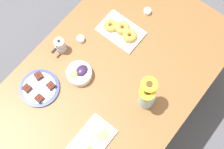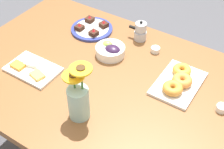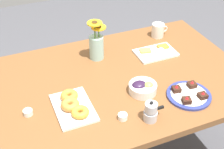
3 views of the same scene
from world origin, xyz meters
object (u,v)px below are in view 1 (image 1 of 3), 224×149
jam_cup_honey (81,39)px  dessert_plate (40,88)px  grape_bowl (79,73)px  croissant_platter (121,30)px  flower_vase (147,97)px  jam_cup_berry (147,11)px  dining_table (112,82)px  cheese_platter (92,141)px  moka_pot (60,45)px

jam_cup_honey → dessert_plate: size_ratio=0.20×
grape_bowl → croissant_platter: 0.39m
flower_vase → jam_cup_berry: bearing=-144.6°
jam_cup_berry → flower_vase: 0.62m
dining_table → jam_cup_honey: (-0.07, -0.31, 0.10)m
croissant_platter → jam_cup_berry: 0.23m
jam_cup_berry → flower_vase: flower_vase is taller
flower_vase → cheese_platter: bearing=-14.9°
dining_table → jam_cup_honey: size_ratio=33.33×
jam_cup_berry → dessert_plate: 0.85m
jam_cup_honey → flower_vase: bearing=83.0°
croissant_platter → jam_cup_honey: size_ratio=5.83×
dining_table → croissant_platter: size_ratio=5.71×
dining_table → croissant_platter: croissant_platter is taller
dining_table → moka_pot: 0.40m
croissant_platter → jam_cup_berry: bearing=168.6°
jam_cup_honey → flower_vase: 0.57m
croissant_platter → moka_pot: bearing=-34.0°
dining_table → grape_bowl: size_ratio=10.39×
jam_cup_berry → flower_vase: (0.50, 0.35, 0.08)m
croissant_platter → flower_vase: size_ratio=1.05×
cheese_platter → jam_cup_berry: cheese_platter is taller
cheese_platter → flower_vase: (-0.38, 0.10, 0.08)m
dessert_plate → moka_pot: 0.29m
croissant_platter → moka_pot: 0.40m
grape_bowl → jam_cup_berry: bearing=174.4°
moka_pot → dining_table: bearing=98.0°
cheese_platter → flower_vase: bearing=165.1°
cheese_platter → moka_pot: (-0.32, -0.52, 0.04)m
cheese_platter → moka_pot: moka_pot is taller
croissant_platter → dessert_plate: (0.61, -0.15, -0.01)m
grape_bowl → cheese_platter: grape_bowl is taller
grape_bowl → croissant_platter: size_ratio=0.55×
dining_table → dessert_plate: bearing=-41.7°
jam_cup_berry → dining_table: bearing=11.4°
jam_cup_berry → moka_pot: moka_pot is taller
grape_bowl → flower_vase: 0.44m
grape_bowl → dessert_plate: (0.22, -0.13, -0.02)m
dining_table → moka_pot: (0.05, -0.37, 0.13)m
dessert_plate → grape_bowl: bearing=148.5°
moka_pot → jam_cup_berry: bearing=154.2°
grape_bowl → jam_cup_honey: size_ratio=3.21×
jam_cup_berry → flower_vase: size_ratio=0.18×
dining_table → dessert_plate: size_ratio=6.67×
dessert_plate → jam_cup_berry: bearing=167.0°
cheese_platter → croissant_platter: 0.72m
dining_table → moka_pot: bearing=-82.0°
cheese_platter → jam_cup_berry: bearing=-163.8°
grape_bowl → jam_cup_honey: bearing=-141.0°
grape_bowl → flower_vase: (-0.12, 0.41, 0.06)m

